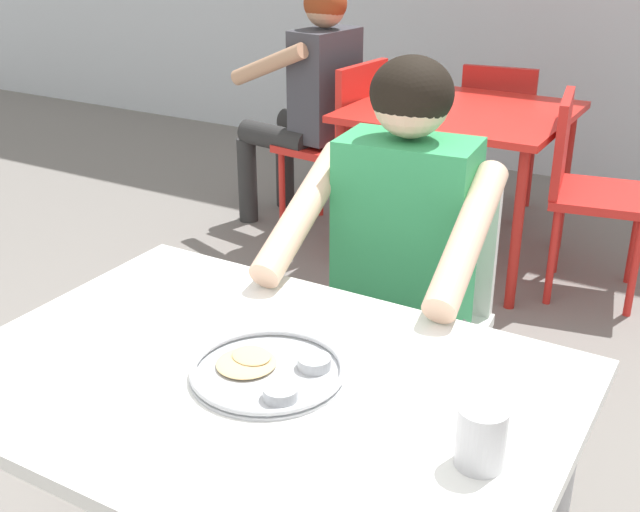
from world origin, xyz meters
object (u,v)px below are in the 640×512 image
at_px(table_background_red, 460,126).
at_px(chair_red_far, 499,129).
at_px(diner_foreground, 393,260).
at_px(chair_red_left, 342,137).
at_px(thali_tray, 269,370).
at_px(chair_red_right, 585,181).
at_px(chair_foreground, 417,303).
at_px(drinking_cup, 481,435).
at_px(table_foreground, 259,411).
at_px(patron_background, 311,88).

distance_m(table_background_red, chair_red_far, 0.65).
height_order(table_background_red, chair_red_far, chair_red_far).
height_order(diner_foreground, chair_red_left, diner_foreground).
relative_size(thali_tray, chair_red_right, 0.35).
relative_size(chair_foreground, diner_foreground, 0.72).
xyz_separation_m(diner_foreground, table_background_red, (-0.46, 1.68, -0.10)).
height_order(drinking_cup, diner_foreground, diner_foreground).
distance_m(drinking_cup, table_background_red, 2.51).
bearing_deg(chair_red_left, table_foreground, -64.90).
xyz_separation_m(chair_foreground, chair_red_left, (-1.04, 1.44, -0.00)).
bearing_deg(diner_foreground, table_background_red, 105.29).
height_order(table_foreground, diner_foreground, diner_foreground).
height_order(thali_tray, chair_red_far, chair_red_far).
bearing_deg(chair_red_far, drinking_cup, -72.44).
relative_size(diner_foreground, patron_background, 1.01).
relative_size(table_foreground, chair_red_right, 1.35).
relative_size(diner_foreground, table_background_red, 1.32).
distance_m(table_foreground, patron_background, 2.64).
bearing_deg(chair_red_left, chair_red_far, 48.07).
bearing_deg(table_background_red, chair_foreground, -73.17).
relative_size(chair_red_right, chair_red_far, 1.04).
xyz_separation_m(table_background_red, chair_red_far, (-0.02, 0.63, -0.16)).
bearing_deg(table_foreground, thali_tray, 43.11).
bearing_deg(drinking_cup, chair_red_right, 98.44).
height_order(chair_foreground, diner_foreground, diner_foreground).
relative_size(drinking_cup, chair_red_left, 0.12).
bearing_deg(diner_foreground, thali_tray, -86.96).
xyz_separation_m(drinking_cup, diner_foreground, (-0.46, 0.66, -0.06)).
bearing_deg(table_foreground, drinking_cup, -4.22).
xyz_separation_m(drinking_cup, chair_red_right, (-0.34, 2.26, -0.30)).
height_order(diner_foreground, chair_red_right, diner_foreground).
bearing_deg(chair_foreground, drinking_cup, -61.32).
bearing_deg(chair_red_left, chair_red_right, -2.69).
xyz_separation_m(chair_red_right, patron_background, (-1.37, 0.08, 0.23)).
distance_m(chair_foreground, patron_background, 1.93).
bearing_deg(diner_foreground, drinking_cup, -54.89).
relative_size(drinking_cup, chair_foreground, 0.12).
bearing_deg(table_foreground, table_background_red, 101.67).
bearing_deg(drinking_cup, diner_foreground, 125.11).
bearing_deg(chair_red_right, diner_foreground, -94.48).
bearing_deg(thali_tray, chair_foreground, 93.44).
bearing_deg(chair_red_right, table_background_red, 173.03).
bearing_deg(chair_red_left, chair_foreground, -54.30).
xyz_separation_m(table_foreground, table_background_red, (-0.48, 2.30, -0.03)).
height_order(thali_tray, chair_red_left, chair_red_left).
bearing_deg(table_background_red, patron_background, 179.03).
bearing_deg(chair_red_right, patron_background, 176.47).
bearing_deg(table_background_red, chair_red_left, -178.46).
height_order(table_background_red, patron_background, patron_background).
relative_size(chair_foreground, chair_red_far, 1.07).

